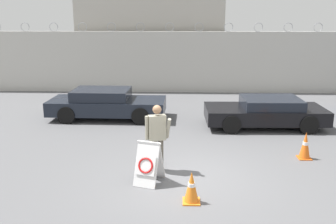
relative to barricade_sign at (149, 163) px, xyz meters
name	(u,v)px	position (x,y,z in m)	size (l,w,h in m)	color
ground_plane	(186,178)	(0.92, 0.28, -0.52)	(90.00, 90.00, 0.00)	#5B5B5E
perimeter_wall	(184,62)	(0.92, 11.43, 1.09)	(36.00, 0.30, 3.67)	beige
building_block	(153,27)	(-0.99, 15.42, 2.83)	(8.17, 6.63, 6.71)	#B2ADA3
barricade_sign	(149,163)	(0.00, 0.00, 0.00)	(0.78, 0.90, 1.06)	white
security_guard	(157,134)	(0.17, 0.77, 0.48)	(0.69, 0.37, 1.79)	#514C42
traffic_cone_near	(305,145)	(4.37, 1.77, -0.13)	(0.37, 0.37, 0.80)	orange
traffic_cone_mid	(192,187)	(1.03, -0.97, -0.16)	(0.38, 0.38, 0.73)	orange
parked_car_front_coupe	(106,104)	(-2.21, 5.94, 0.08)	(4.61, 1.96, 1.18)	black
parked_car_rear_sedan	(266,112)	(3.92, 4.97, 0.04)	(4.38, 2.02, 1.09)	black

